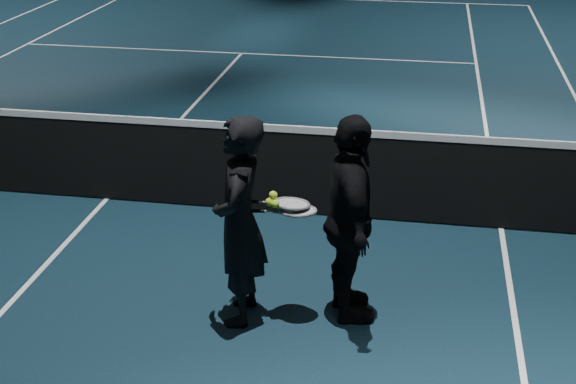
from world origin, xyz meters
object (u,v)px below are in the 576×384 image
player_a (239,222)px  player_b (350,221)px  tennis_balls (273,201)px  racket_lower (298,211)px  racket_upper (292,204)px

player_a → player_b: size_ratio=1.00×
player_b → tennis_balls: player_b is taller
racket_lower → tennis_balls: bearing=178.5°
tennis_balls → player_b: bearing=10.9°
player_b → racket_lower: 0.41m
player_b → racket_upper: bearing=79.9°
racket_lower → racket_upper: bearing=141.3°
player_a → racket_lower: player_a is taller
player_a → player_b: same height
player_b → racket_upper: player_b is taller
racket_upper → racket_lower: bearing=-42.7°
player_a → racket_upper: 0.42m
player_b → tennis_balls: bearing=84.5°
player_a → racket_lower: size_ratio=2.49×
racket_upper → tennis_balls: tennis_balls is taller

